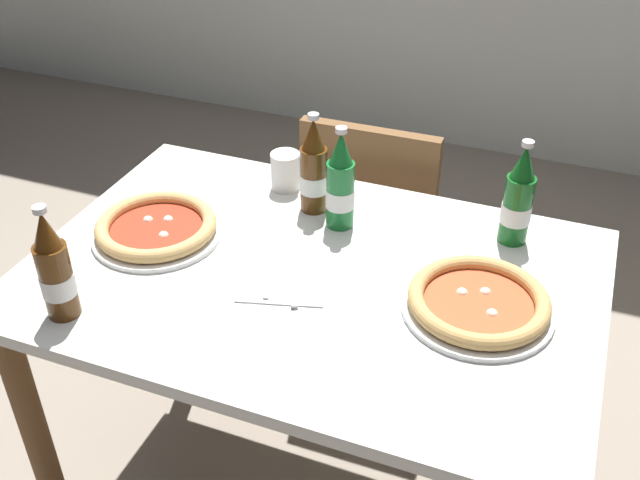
{
  "coord_description": "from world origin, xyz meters",
  "views": [
    {
      "loc": [
        0.47,
        -1.17,
        1.7
      ],
      "look_at": [
        0.0,
        0.05,
        0.8
      ],
      "focal_mm": 41.77,
      "sensor_mm": 36.0,
      "label": 1
    }
  ],
  "objects_px": {
    "beer_bottle_extra": "(518,200)",
    "beer_bottle_center": "(314,171)",
    "napkin_with_cutlery": "(285,277)",
    "pizza_marinara_far": "(156,228)",
    "paper_cup": "(285,171)",
    "beer_bottle_right": "(55,271)",
    "chair_behind_table": "(376,226)",
    "beer_bottle_left": "(340,185)",
    "dining_table_main": "(312,313)",
    "pizza_margherita_near": "(478,304)"
  },
  "relations": [
    {
      "from": "beer_bottle_extra",
      "to": "beer_bottle_center",
      "type": "bearing_deg",
      "value": -175.24
    },
    {
      "from": "pizza_marinara_far",
      "to": "beer_bottle_center",
      "type": "xyz_separation_m",
      "value": [
        0.29,
        0.24,
        0.08
      ]
    },
    {
      "from": "beer_bottle_center",
      "to": "beer_bottle_extra",
      "type": "distance_m",
      "value": 0.46
    },
    {
      "from": "paper_cup",
      "to": "beer_bottle_extra",
      "type": "bearing_deg",
      "value": -2.84
    },
    {
      "from": "napkin_with_cutlery",
      "to": "paper_cup",
      "type": "relative_size",
      "value": 2.33
    },
    {
      "from": "chair_behind_table",
      "to": "pizza_margherita_near",
      "type": "xyz_separation_m",
      "value": [
        0.39,
        -0.61,
        0.29
      ]
    },
    {
      "from": "dining_table_main",
      "to": "pizza_marinara_far",
      "type": "relative_size",
      "value": 4.1
    },
    {
      "from": "pizza_margherita_near",
      "to": "beer_bottle_left",
      "type": "relative_size",
      "value": 1.22
    },
    {
      "from": "pizza_marinara_far",
      "to": "beer_bottle_extra",
      "type": "bearing_deg",
      "value": 20.2
    },
    {
      "from": "chair_behind_table",
      "to": "napkin_with_cutlery",
      "type": "relative_size",
      "value": 3.83
    },
    {
      "from": "chair_behind_table",
      "to": "beer_bottle_right",
      "type": "distance_m",
      "value": 1.05
    },
    {
      "from": "dining_table_main",
      "to": "napkin_with_cutlery",
      "type": "bearing_deg",
      "value": -137.44
    },
    {
      "from": "chair_behind_table",
      "to": "napkin_with_cutlery",
      "type": "xyz_separation_m",
      "value": [
        -0.01,
        -0.65,
        0.27
      ]
    },
    {
      "from": "pizza_margherita_near",
      "to": "beer_bottle_center",
      "type": "bearing_deg",
      "value": 151.36
    },
    {
      "from": "pizza_margherita_near",
      "to": "paper_cup",
      "type": "height_order",
      "value": "paper_cup"
    },
    {
      "from": "beer_bottle_right",
      "to": "beer_bottle_extra",
      "type": "bearing_deg",
      "value": 36.51
    },
    {
      "from": "dining_table_main",
      "to": "beer_bottle_extra",
      "type": "height_order",
      "value": "beer_bottle_extra"
    },
    {
      "from": "pizza_margherita_near",
      "to": "beer_bottle_extra",
      "type": "xyz_separation_m",
      "value": [
        0.02,
        0.28,
        0.08
      ]
    },
    {
      "from": "napkin_with_cutlery",
      "to": "paper_cup",
      "type": "bearing_deg",
      "value": 113.04
    },
    {
      "from": "beer_bottle_left",
      "to": "dining_table_main",
      "type": "bearing_deg",
      "value": -87.87
    },
    {
      "from": "chair_behind_table",
      "to": "dining_table_main",
      "type": "bearing_deg",
      "value": 92.8
    },
    {
      "from": "pizza_marinara_far",
      "to": "napkin_with_cutlery",
      "type": "height_order",
      "value": "pizza_marinara_far"
    },
    {
      "from": "beer_bottle_extra",
      "to": "beer_bottle_right",
      "type": "bearing_deg",
      "value": -143.49
    },
    {
      "from": "chair_behind_table",
      "to": "paper_cup",
      "type": "relative_size",
      "value": 8.95
    },
    {
      "from": "chair_behind_table",
      "to": "pizza_margherita_near",
      "type": "distance_m",
      "value": 0.78
    },
    {
      "from": "dining_table_main",
      "to": "beer_bottle_center",
      "type": "height_order",
      "value": "beer_bottle_center"
    },
    {
      "from": "dining_table_main",
      "to": "pizza_margherita_near",
      "type": "bearing_deg",
      "value": -0.7
    },
    {
      "from": "chair_behind_table",
      "to": "beer_bottle_right",
      "type": "relative_size",
      "value": 3.44
    },
    {
      "from": "pizza_marinara_far",
      "to": "beer_bottle_center",
      "type": "height_order",
      "value": "beer_bottle_center"
    },
    {
      "from": "chair_behind_table",
      "to": "beer_bottle_left",
      "type": "bearing_deg",
      "value": 93.46
    },
    {
      "from": "beer_bottle_left",
      "to": "beer_bottle_center",
      "type": "distance_m",
      "value": 0.09
    },
    {
      "from": "beer_bottle_center",
      "to": "napkin_with_cutlery",
      "type": "bearing_deg",
      "value": -80.93
    },
    {
      "from": "beer_bottle_center",
      "to": "beer_bottle_extra",
      "type": "xyz_separation_m",
      "value": [
        0.46,
        0.04,
        0.0
      ]
    },
    {
      "from": "chair_behind_table",
      "to": "paper_cup",
      "type": "xyz_separation_m",
      "value": [
        -0.15,
        -0.31,
        0.32
      ]
    },
    {
      "from": "pizza_margherita_near",
      "to": "napkin_with_cutlery",
      "type": "relative_size",
      "value": 1.36
    },
    {
      "from": "pizza_marinara_far",
      "to": "dining_table_main",
      "type": "bearing_deg",
      "value": 0.18
    },
    {
      "from": "dining_table_main",
      "to": "beer_bottle_right",
      "type": "distance_m",
      "value": 0.55
    },
    {
      "from": "chair_behind_table",
      "to": "napkin_with_cutlery",
      "type": "bearing_deg",
      "value": 88.7
    },
    {
      "from": "beer_bottle_right",
      "to": "napkin_with_cutlery",
      "type": "height_order",
      "value": "beer_bottle_right"
    },
    {
      "from": "chair_behind_table",
      "to": "beer_bottle_extra",
      "type": "height_order",
      "value": "beer_bottle_extra"
    },
    {
      "from": "pizza_marinara_far",
      "to": "beer_bottle_right",
      "type": "distance_m",
      "value": 0.31
    },
    {
      "from": "beer_bottle_extra",
      "to": "paper_cup",
      "type": "relative_size",
      "value": 2.6
    },
    {
      "from": "pizza_margherita_near",
      "to": "beer_bottle_right",
      "type": "bearing_deg",
      "value": -158.61
    },
    {
      "from": "napkin_with_cutlery",
      "to": "beer_bottle_extra",
      "type": "bearing_deg",
      "value": 37.01
    },
    {
      "from": "pizza_marinara_far",
      "to": "paper_cup",
      "type": "relative_size",
      "value": 3.08
    },
    {
      "from": "beer_bottle_center",
      "to": "beer_bottle_right",
      "type": "xyz_separation_m",
      "value": [
        -0.31,
        -0.54,
        0.0
      ]
    },
    {
      "from": "beer_bottle_left",
      "to": "paper_cup",
      "type": "bearing_deg",
      "value": 149.36
    },
    {
      "from": "beer_bottle_extra",
      "to": "napkin_with_cutlery",
      "type": "xyz_separation_m",
      "value": [
        -0.42,
        -0.32,
        -0.1
      ]
    },
    {
      "from": "pizza_margherita_near",
      "to": "paper_cup",
      "type": "relative_size",
      "value": 3.17
    },
    {
      "from": "beer_bottle_right",
      "to": "beer_bottle_extra",
      "type": "xyz_separation_m",
      "value": [
        0.78,
        0.58,
        0.0
      ]
    }
  ]
}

